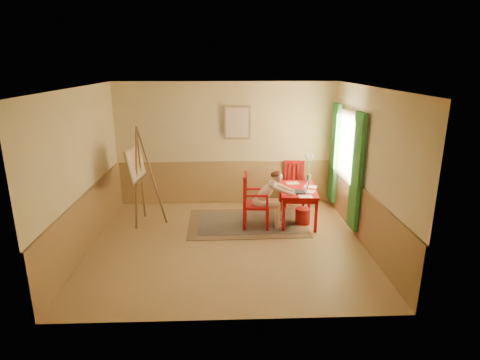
{
  "coord_description": "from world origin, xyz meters",
  "views": [
    {
      "loc": [
        -0.03,
        -6.63,
        3.2
      ],
      "look_at": [
        0.25,
        0.55,
        1.05
      ],
      "focal_mm": 29.57,
      "sensor_mm": 36.0,
      "label": 1
    }
  ],
  "objects_px": {
    "chair_left": "(253,201)",
    "laptop": "(300,190)",
    "figure": "(269,197)",
    "easel": "(137,167)",
    "chair_back": "(294,184)",
    "table": "(298,193)"
  },
  "relations": [
    {
      "from": "chair_back",
      "to": "laptop",
      "type": "xyz_separation_m",
      "value": [
        -0.1,
        -1.22,
        0.26
      ]
    },
    {
      "from": "laptop",
      "to": "easel",
      "type": "height_order",
      "value": "easel"
    },
    {
      "from": "chair_left",
      "to": "chair_back",
      "type": "xyz_separation_m",
      "value": [
        1.03,
        1.24,
        -0.04
      ]
    },
    {
      "from": "chair_left",
      "to": "laptop",
      "type": "height_order",
      "value": "chair_left"
    },
    {
      "from": "chair_back",
      "to": "laptop",
      "type": "distance_m",
      "value": 1.26
    },
    {
      "from": "chair_left",
      "to": "easel",
      "type": "xyz_separation_m",
      "value": [
        -2.31,
        0.32,
        0.65
      ]
    },
    {
      "from": "table",
      "to": "figure",
      "type": "bearing_deg",
      "value": -154.85
    },
    {
      "from": "table",
      "to": "chair_back",
      "type": "distance_m",
      "value": 0.99
    },
    {
      "from": "laptop",
      "to": "table",
      "type": "bearing_deg",
      "value": 89.22
    },
    {
      "from": "laptop",
      "to": "easel",
      "type": "bearing_deg",
      "value": 174.57
    },
    {
      "from": "figure",
      "to": "easel",
      "type": "relative_size",
      "value": 0.59
    },
    {
      "from": "easel",
      "to": "table",
      "type": "bearing_deg",
      "value": -1.12
    },
    {
      "from": "chair_left",
      "to": "table",
      "type": "bearing_deg",
      "value": 15.62
    },
    {
      "from": "chair_back",
      "to": "figure",
      "type": "height_order",
      "value": "figure"
    },
    {
      "from": "laptop",
      "to": "easel",
      "type": "distance_m",
      "value": 3.28
    },
    {
      "from": "table",
      "to": "chair_left",
      "type": "relative_size",
      "value": 1.15
    },
    {
      "from": "chair_left",
      "to": "figure",
      "type": "height_order",
      "value": "figure"
    },
    {
      "from": "chair_back",
      "to": "chair_left",
      "type": "bearing_deg",
      "value": -129.68
    },
    {
      "from": "table",
      "to": "chair_back",
      "type": "height_order",
      "value": "chair_back"
    },
    {
      "from": "figure",
      "to": "easel",
      "type": "bearing_deg",
      "value": 172.29
    },
    {
      "from": "chair_back",
      "to": "easel",
      "type": "distance_m",
      "value": 3.53
    },
    {
      "from": "table",
      "to": "figure",
      "type": "distance_m",
      "value": 0.69
    }
  ]
}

